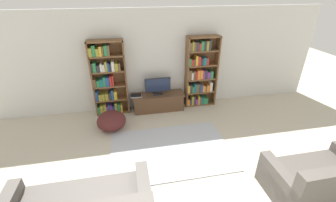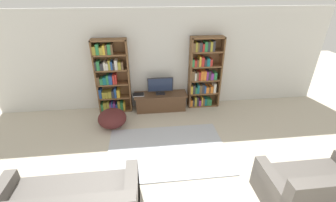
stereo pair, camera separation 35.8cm
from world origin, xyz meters
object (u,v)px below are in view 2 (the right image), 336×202
bookshelf_left (111,78)px  beanbag_ottoman (112,118)px  laptop (138,95)px  couch_right_sofa (317,191)px  television (160,86)px  bookshelf_right (203,74)px  tv_stand (161,101)px

bookshelf_left → beanbag_ottoman: size_ratio=2.85×
laptop → couch_right_sofa: (2.70, -3.29, -0.19)m
bookshelf_left → television: size_ratio=2.85×
bookshelf_left → bookshelf_right: same height
bookshelf_left → television: 1.28m
bookshelf_left → television: (1.26, -0.11, -0.23)m
bookshelf_left → laptop: (0.67, -0.11, -0.46)m
tv_stand → couch_right_sofa: 3.91m
television → beanbag_ottoman: size_ratio=1.00×
tv_stand → laptop: (-0.59, 0.00, 0.24)m
bookshelf_left → couch_right_sofa: 4.83m
laptop → couch_right_sofa: size_ratio=0.19×
bookshelf_left → bookshelf_right: (2.43, -0.00, -0.00)m
television → laptop: size_ratio=2.27×
bookshelf_right → couch_right_sofa: 3.59m
bookshelf_right → couch_right_sofa: size_ratio=1.22×
bookshelf_left → couch_right_sofa: (3.37, -3.41, -0.65)m
bookshelf_left → tv_stand: bookshelf_left is taller
bookshelf_left → beanbag_ottoman: bookshelf_left is taller
laptop → beanbag_ottoman: size_ratio=0.44×
bookshelf_right → television: bookshelf_right is taller
beanbag_ottoman → bookshelf_left: bearing=92.1°
television → laptop: television is taller
television → laptop: bearing=-179.7°
television → beanbag_ottoman: (-1.23, -0.71, -0.48)m
bookshelf_right → couch_right_sofa: bearing=-74.6°
bookshelf_left → tv_stand: bearing=-5.3°
bookshelf_right → beanbag_ottoman: bearing=-161.1°
television → beanbag_ottoman: 1.50m
couch_right_sofa → beanbag_ottoman: size_ratio=2.35×
tv_stand → couch_right_sofa: couch_right_sofa is taller
bookshelf_left → laptop: bookshelf_left is taller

